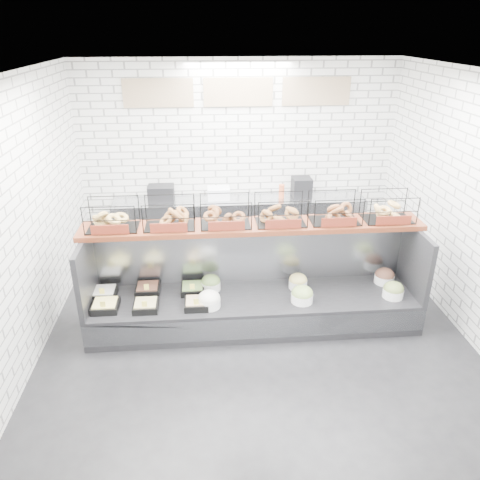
{
  "coord_description": "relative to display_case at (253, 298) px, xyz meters",
  "views": [
    {
      "loc": [
        -0.59,
        -4.6,
        3.42
      ],
      "look_at": [
        -0.16,
        0.45,
        1.08
      ],
      "focal_mm": 35.0,
      "sensor_mm": 36.0,
      "label": 1
    }
  ],
  "objects": [
    {
      "name": "bagel_shelf",
      "position": [
        0.01,
        0.18,
        1.06
      ],
      "size": [
        4.1,
        0.5,
        0.4
      ],
      "color": "#4A1D0F",
      "rests_on": "display_case"
    },
    {
      "name": "prep_counter",
      "position": [
        0.0,
        2.09,
        0.14
      ],
      "size": [
        4.0,
        0.6,
        1.2
      ],
      "color": "#93969B",
      "rests_on": "ground"
    },
    {
      "name": "room_shell",
      "position": [
        0.01,
        0.26,
        1.73
      ],
      "size": [
        5.02,
        5.51,
        3.01
      ],
      "color": "white",
      "rests_on": "ground"
    },
    {
      "name": "display_case",
      "position": [
        0.0,
        0.0,
        0.0
      ],
      "size": [
        4.0,
        0.9,
        1.2
      ],
      "color": "black",
      "rests_on": "ground"
    },
    {
      "name": "ground",
      "position": [
        0.01,
        -0.34,
        -0.33
      ],
      "size": [
        5.5,
        5.5,
        0.0
      ],
      "primitive_type": "plane",
      "color": "black",
      "rests_on": "ground"
    }
  ]
}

